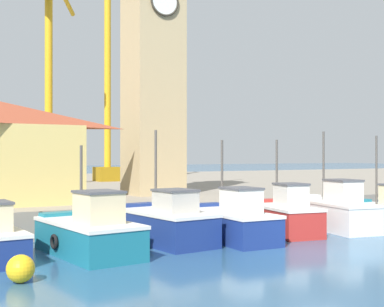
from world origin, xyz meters
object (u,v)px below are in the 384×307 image
clock_tower (153,51)px  port_crane_far (49,100)px  mooring_buoy (21,269)px  fishing_boat_mid_left (231,222)px  port_crane_near (108,83)px  fishing_boat_left_inner (164,223)px  fishing_boat_mid_right (332,212)px  fishing_boat_center (283,216)px  fishing_boat_left_outer (89,233)px

clock_tower → port_crane_far: bearing=104.1°
port_crane_far → mooring_buoy: port_crane_far is taller
fishing_boat_mid_left → port_crane_near: 27.13m
port_crane_far → mooring_buoy: (-6.82, -24.51, -7.07)m
fishing_boat_left_inner → fishing_boat_mid_left: size_ratio=1.01×
fishing_boat_mid_right → clock_tower: clock_tower is taller
fishing_boat_mid_left → clock_tower: 12.85m
fishing_boat_center → fishing_boat_mid_left: bearing=-173.0°
port_crane_far → fishing_boat_center: bearing=-76.7°
fishing_boat_mid_right → fishing_boat_center: bearing=-177.9°
fishing_boat_left_outer → port_crane_far: 22.95m
fishing_boat_mid_right → port_crane_far: 23.23m
fishing_boat_left_inner → port_crane_near: bearing=74.9°
fishing_boat_left_inner → port_crane_near: port_crane_near is taller
fishing_boat_center → clock_tower: clock_tower is taller
fishing_boat_center → port_crane_near: size_ratio=0.20×
fishing_boat_center → clock_tower: (-1.97, 9.19, 8.51)m
port_crane_near → fishing_boat_mid_right: bearing=-85.7°
fishing_boat_mid_left → port_crane_far: (-1.99, 21.29, 6.70)m
fishing_boat_mid_left → clock_tower: size_ratio=0.29×
fishing_boat_mid_right → mooring_buoy: (-14.70, -3.69, -0.43)m
fishing_boat_mid_left → mooring_buoy: (-8.80, -3.22, -0.37)m
fishing_boat_mid_right → fishing_boat_left_outer: bearing=-176.3°
fishing_boat_mid_left → fishing_boat_left_outer: bearing=-177.1°
fishing_boat_mid_left → clock_tower: bearing=84.2°
fishing_boat_mid_right → fishing_boat_mid_left: bearing=-175.4°
port_crane_near → mooring_buoy: size_ratio=28.13×
fishing_boat_mid_left → port_crane_far: size_ratio=0.30×
fishing_boat_left_outer → fishing_boat_left_inner: bearing=16.9°
port_crane_near → mooring_buoy: 32.63m
fishing_boat_mid_left → fishing_boat_center: bearing=7.0°
fishing_boat_left_outer → fishing_boat_left_inner: (3.36, 1.02, 0.01)m
fishing_boat_center → mooring_buoy: (-11.75, -3.59, -0.40)m
fishing_boat_center → fishing_boat_mid_right: size_ratio=0.80×
clock_tower → port_crane_far: size_ratio=1.03×
port_crane_far → fishing_boat_mid_right: bearing=-69.3°
fishing_boat_mid_right → port_crane_far: port_crane_far is taller
fishing_boat_left_outer → fishing_boat_mid_right: bearing=3.7°
clock_tower → port_crane_far: 12.25m
fishing_boat_left_outer → mooring_buoy: (-2.85, -2.92, -0.38)m
fishing_boat_mid_right → clock_tower: (-4.93, 9.08, 8.48)m
fishing_boat_left_outer → port_crane_near: size_ratio=0.23×
fishing_boat_left_inner → fishing_boat_center: size_ratio=1.15×
fishing_boat_left_outer → clock_tower: clock_tower is taller
clock_tower → mooring_buoy: clock_tower is taller
clock_tower → port_crane_near: (3.07, 15.79, 0.26)m
fishing_boat_mid_right → clock_tower: 13.37m
fishing_boat_left_inner → clock_tower: size_ratio=0.30×
fishing_boat_mid_right → port_crane_far: bearing=110.7°
port_crane_far → mooring_buoy: 26.40m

